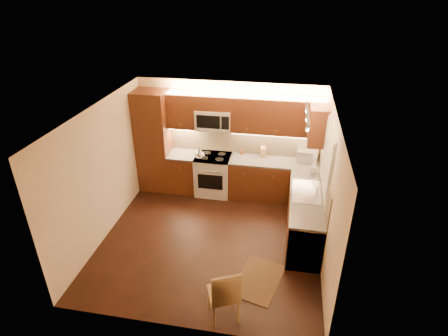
% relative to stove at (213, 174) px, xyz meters
% --- Properties ---
extents(floor, '(4.00, 4.00, 0.01)m').
position_rel_stove_xyz_m(floor, '(0.30, -1.68, -0.46)').
color(floor, black).
rests_on(floor, ground).
extents(ceiling, '(4.00, 4.00, 0.01)m').
position_rel_stove_xyz_m(ceiling, '(0.30, -1.68, 2.04)').
color(ceiling, beige).
rests_on(ceiling, ground).
extents(wall_back, '(4.00, 0.01, 2.50)m').
position_rel_stove_xyz_m(wall_back, '(0.30, 0.32, 0.79)').
color(wall_back, beige).
rests_on(wall_back, ground).
extents(wall_front, '(4.00, 0.01, 2.50)m').
position_rel_stove_xyz_m(wall_front, '(0.30, -3.67, 0.79)').
color(wall_front, beige).
rests_on(wall_front, ground).
extents(wall_left, '(0.01, 4.00, 2.50)m').
position_rel_stove_xyz_m(wall_left, '(-1.70, -1.68, 0.79)').
color(wall_left, beige).
rests_on(wall_left, ground).
extents(wall_right, '(0.01, 4.00, 2.50)m').
position_rel_stove_xyz_m(wall_right, '(2.30, -1.68, 0.79)').
color(wall_right, beige).
rests_on(wall_right, ground).
extents(pantry, '(0.70, 0.60, 2.30)m').
position_rel_stove_xyz_m(pantry, '(-1.35, 0.02, 0.69)').
color(pantry, '#41230E').
rests_on(pantry, floor).
extents(base_cab_back_left, '(0.62, 0.60, 0.86)m').
position_rel_stove_xyz_m(base_cab_back_left, '(-0.69, 0.02, -0.03)').
color(base_cab_back_left, '#41230E').
rests_on(base_cab_back_left, floor).
extents(counter_back_left, '(0.62, 0.60, 0.04)m').
position_rel_stove_xyz_m(counter_back_left, '(-0.69, 0.02, 0.42)').
color(counter_back_left, '#3E3B38').
rests_on(counter_back_left, base_cab_back_left).
extents(base_cab_back_right, '(1.92, 0.60, 0.86)m').
position_rel_stove_xyz_m(base_cab_back_right, '(1.34, 0.02, -0.03)').
color(base_cab_back_right, '#41230E').
rests_on(base_cab_back_right, floor).
extents(counter_back_right, '(1.92, 0.60, 0.04)m').
position_rel_stove_xyz_m(counter_back_right, '(1.34, 0.02, 0.42)').
color(counter_back_right, '#3E3B38').
rests_on(counter_back_right, base_cab_back_right).
extents(base_cab_right, '(0.60, 2.00, 0.86)m').
position_rel_stove_xyz_m(base_cab_right, '(2.00, -1.28, -0.03)').
color(base_cab_right, '#41230E').
rests_on(base_cab_right, floor).
extents(counter_right, '(0.60, 2.00, 0.04)m').
position_rel_stove_xyz_m(counter_right, '(2.00, -1.28, 0.42)').
color(counter_right, '#3E3B38').
rests_on(counter_right, base_cab_right).
extents(dishwasher, '(0.58, 0.60, 0.84)m').
position_rel_stove_xyz_m(dishwasher, '(2.00, -1.98, -0.03)').
color(dishwasher, silver).
rests_on(dishwasher, floor).
extents(backsplash_back, '(3.30, 0.02, 0.60)m').
position_rel_stove_xyz_m(backsplash_back, '(0.65, 0.31, 0.74)').
color(backsplash_back, tan).
rests_on(backsplash_back, wall_back).
extents(backsplash_right, '(0.02, 2.00, 0.60)m').
position_rel_stove_xyz_m(backsplash_right, '(2.29, -1.28, 0.74)').
color(backsplash_right, tan).
rests_on(backsplash_right, wall_right).
extents(upper_cab_back_left, '(0.62, 0.35, 0.75)m').
position_rel_stove_xyz_m(upper_cab_back_left, '(-0.69, 0.15, 1.42)').
color(upper_cab_back_left, '#41230E').
rests_on(upper_cab_back_left, wall_back).
extents(upper_cab_back_right, '(1.92, 0.35, 0.75)m').
position_rel_stove_xyz_m(upper_cab_back_right, '(1.34, 0.15, 1.42)').
color(upper_cab_back_right, '#41230E').
rests_on(upper_cab_back_right, wall_back).
extents(upper_cab_bridge, '(0.76, 0.35, 0.31)m').
position_rel_stove_xyz_m(upper_cab_bridge, '(0.00, 0.15, 1.63)').
color(upper_cab_bridge, '#41230E').
rests_on(upper_cab_bridge, wall_back).
extents(upper_cab_right_corner, '(0.35, 0.50, 0.75)m').
position_rel_stove_xyz_m(upper_cab_right_corner, '(2.12, -0.28, 1.42)').
color(upper_cab_right_corner, '#41230E').
rests_on(upper_cab_right_corner, wall_right).
extents(stove, '(0.76, 0.65, 0.92)m').
position_rel_stove_xyz_m(stove, '(0.00, 0.00, 0.00)').
color(stove, silver).
rests_on(stove, floor).
extents(microwave, '(0.76, 0.38, 0.44)m').
position_rel_stove_xyz_m(microwave, '(0.00, 0.14, 1.26)').
color(microwave, silver).
rests_on(microwave, wall_back).
extents(window_frame, '(0.03, 1.44, 1.24)m').
position_rel_stove_xyz_m(window_frame, '(2.29, -1.12, 1.14)').
color(window_frame, silver).
rests_on(window_frame, wall_right).
extents(window_blinds, '(0.02, 1.36, 1.16)m').
position_rel_stove_xyz_m(window_blinds, '(2.27, -1.12, 1.14)').
color(window_blinds, silver).
rests_on(window_blinds, wall_right).
extents(sink, '(0.52, 0.86, 0.15)m').
position_rel_stove_xyz_m(sink, '(2.00, -1.12, 0.52)').
color(sink, silver).
rests_on(sink, counter_right).
extents(faucet, '(0.20, 0.04, 0.30)m').
position_rel_stove_xyz_m(faucet, '(2.18, -1.12, 0.59)').
color(faucet, silver).
rests_on(faucet, counter_right).
extents(track_light_bar, '(0.04, 1.20, 0.03)m').
position_rel_stove_xyz_m(track_light_bar, '(1.85, -1.27, 2.00)').
color(track_light_bar, silver).
rests_on(track_light_bar, ceiling).
extents(kettle, '(0.22, 0.22, 0.24)m').
position_rel_stove_xyz_m(kettle, '(-0.26, -0.15, 0.58)').
color(kettle, silver).
rests_on(kettle, stove).
extents(toaster_oven, '(0.47, 0.38, 0.26)m').
position_rel_stove_xyz_m(toaster_oven, '(2.02, 0.17, 0.57)').
color(toaster_oven, silver).
rests_on(toaster_oven, counter_back_right).
extents(knife_block, '(0.14, 0.18, 0.22)m').
position_rel_stove_xyz_m(knife_block, '(1.07, 0.22, 0.55)').
color(knife_block, '#A17F48').
rests_on(knife_block, counter_back_right).
extents(spice_jar_a, '(0.05, 0.05, 0.10)m').
position_rel_stove_xyz_m(spice_jar_a, '(0.44, 0.19, 0.49)').
color(spice_jar_a, silver).
rests_on(spice_jar_a, counter_back_right).
extents(spice_jar_b, '(0.05, 0.05, 0.09)m').
position_rel_stove_xyz_m(spice_jar_b, '(0.62, 0.25, 0.49)').
color(spice_jar_b, brown).
rests_on(spice_jar_b, counter_back_right).
extents(spice_jar_c, '(0.04, 0.04, 0.08)m').
position_rel_stove_xyz_m(spice_jar_c, '(0.44, 0.19, 0.48)').
color(spice_jar_c, silver).
rests_on(spice_jar_c, counter_back_right).
extents(spice_jar_d, '(0.05, 0.05, 0.09)m').
position_rel_stove_xyz_m(spice_jar_d, '(0.58, 0.26, 0.49)').
color(spice_jar_d, brown).
rests_on(spice_jar_d, counter_back_right).
extents(soap_bottle, '(0.10, 0.10, 0.21)m').
position_rel_stove_xyz_m(soap_bottle, '(2.13, -0.34, 0.55)').
color(soap_bottle, silver).
rests_on(soap_bottle, counter_right).
extents(rug, '(0.89, 1.12, 0.01)m').
position_rel_stove_xyz_m(rug, '(1.29, -2.58, -0.45)').
color(rug, black).
rests_on(rug, floor).
extents(dining_chair, '(0.55, 0.55, 0.94)m').
position_rel_stove_xyz_m(dining_chair, '(0.85, -3.38, 0.01)').
color(dining_chair, '#A17F48').
rests_on(dining_chair, floor).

